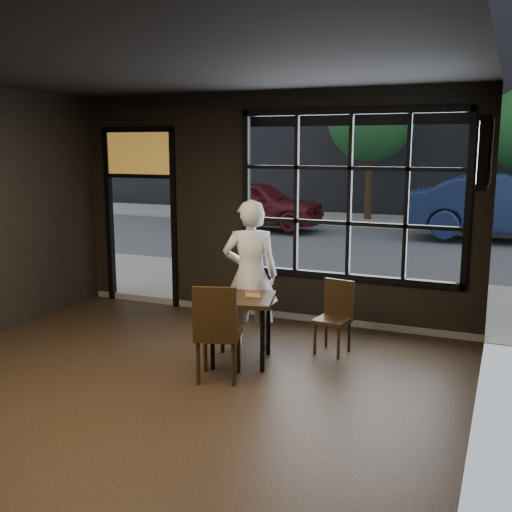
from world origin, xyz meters
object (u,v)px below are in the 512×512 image
at_px(cafe_table, 241,329).
at_px(navy_car, 508,206).
at_px(chair_near, 219,331).
at_px(man, 250,275).

xyz_separation_m(cafe_table, navy_car, (2.66, 10.68, 0.54)).
bearing_deg(chair_near, cafe_table, -107.77).
relative_size(chair_near, navy_car, 0.21).
height_order(cafe_table, chair_near, chair_near).
relative_size(cafe_table, chair_near, 0.73).
xyz_separation_m(chair_near, man, (-0.09, 1.06, 0.39)).
height_order(chair_near, man, man).
bearing_deg(navy_car, chair_near, 162.49).
bearing_deg(cafe_table, chair_near, -106.42).
bearing_deg(chair_near, man, -101.40).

